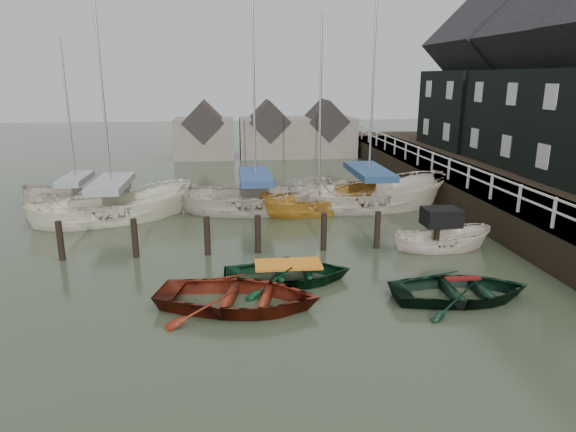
{
  "coord_description": "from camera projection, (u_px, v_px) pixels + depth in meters",
  "views": [
    {
      "loc": [
        -2.14,
        -14.56,
        6.17
      ],
      "look_at": [
        -0.14,
        2.77,
        1.4
      ],
      "focal_mm": 32.0,
      "sensor_mm": 36.0,
      "label": 1
    }
  ],
  "objects": [
    {
      "name": "sailboat_e",
      "position": [
        78.0,
        204.0,
        25.35
      ],
      "size": [
        5.92,
        3.12,
        9.01
      ],
      "rotation": [
        0.0,
        0.0,
        1.38
      ],
      "color": "beige",
      "rests_on": "ground"
    },
    {
      "name": "sailboat_d",
      "position": [
        368.0,
        207.0,
        24.85
      ],
      "size": [
        8.02,
        3.48,
        11.84
      ],
      "rotation": [
        0.0,
        0.0,
        1.64
      ],
      "color": "beige",
      "rests_on": "ground"
    },
    {
      "name": "motorboat",
      "position": [
        441.0,
        246.0,
        18.92
      ],
      "size": [
        3.7,
        1.43,
        2.21
      ],
      "rotation": [
        0.0,
        0.0,
        1.58
      ],
      "color": "beige",
      "rests_on": "ground"
    },
    {
      "name": "ground",
      "position": [
        303.0,
        283.0,
        15.82
      ],
      "size": [
        120.0,
        120.0,
        0.0
      ],
      "primitive_type": "plane",
      "color": "#2E3622",
      "rests_on": "ground"
    },
    {
      "name": "rowboat_green",
      "position": [
        288.0,
        281.0,
        15.94
      ],
      "size": [
        3.98,
        2.86,
        0.82
      ],
      "primitive_type": "imported",
      "rotation": [
        0.0,
        0.0,
        1.56
      ],
      "color": "black",
      "rests_on": "ground"
    },
    {
      "name": "mooring_pilings",
      "position": [
        260.0,
        239.0,
        18.44
      ],
      "size": [
        13.72,
        0.22,
        1.8
      ],
      "color": "black",
      "rests_on": "ground"
    },
    {
      "name": "rowboat_red",
      "position": [
        239.0,
        307.0,
        14.16
      ],
      "size": [
        5.16,
        4.21,
        0.94
      ],
      "primitive_type": "imported",
      "rotation": [
        0.0,
        0.0,
        1.33
      ],
      "color": "#631C0E",
      "rests_on": "ground"
    },
    {
      "name": "sailboat_c",
      "position": [
        319.0,
        211.0,
        24.18
      ],
      "size": [
        6.3,
        3.5,
        9.97
      ],
      "rotation": [
        0.0,
        0.0,
        1.79
      ],
      "color": "#B97C22",
      "rests_on": "ground"
    },
    {
      "name": "sailboat_b",
      "position": [
        256.0,
        210.0,
        24.23
      ],
      "size": [
        7.43,
        3.25,
        11.19
      ],
      "rotation": [
        0.0,
        0.0,
        1.5
      ],
      "color": "#BAAE9E",
      "rests_on": "ground"
    },
    {
      "name": "rowboat_dkgreen",
      "position": [
        461.0,
        299.0,
        14.7
      ],
      "size": [
        4.07,
        2.94,
        0.83
      ],
      "primitive_type": "imported",
      "rotation": [
        0.0,
        0.0,
        1.55
      ],
      "color": "black",
      "rests_on": "ground"
    },
    {
      "name": "sailboat_a",
      "position": [
        114.0,
        218.0,
        22.78
      ],
      "size": [
        7.6,
        4.91,
        12.09
      ],
      "rotation": [
        0.0,
        0.0,
        1.91
      ],
      "color": "silver",
      "rests_on": "ground"
    },
    {
      "name": "land_strip",
      "position": [
        557.0,
        197.0,
        27.06
      ],
      "size": [
        14.0,
        38.0,
        1.5
      ],
      "primitive_type": "cube",
      "color": "black",
      "rests_on": "ground"
    },
    {
      "name": "far_sheds",
      "position": [
        266.0,
        133.0,
        40.33
      ],
      "size": [
        14.0,
        4.08,
        4.39
      ],
      "color": "#665B51",
      "rests_on": "ground"
    },
    {
      "name": "pier",
      "position": [
        458.0,
        186.0,
        26.26
      ],
      "size": [
        3.04,
        32.0,
        2.7
      ],
      "color": "black",
      "rests_on": "ground"
    }
  ]
}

